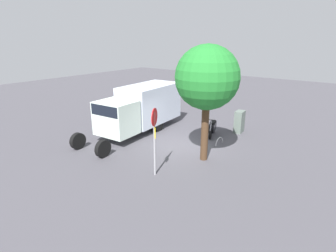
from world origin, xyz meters
name	(u,v)px	position (x,y,z in m)	size (l,w,h in m)	color
ground_plane	(180,146)	(0.00, 0.00, 0.00)	(60.00, 60.00, 0.00)	#47454C
box_truck_near	(140,107)	(-0.60, -3.46, 1.58)	(7.88, 2.67, 2.83)	black
motorcycle	(212,128)	(-2.52, 0.65, 0.52)	(1.75, 0.79, 1.20)	black
stop_sign	(155,132)	(3.40, 1.02, 2.01)	(0.71, 0.33, 3.01)	#9E9EA3
street_tree	(207,78)	(0.74, 1.92, 3.98)	(2.94, 2.94, 5.49)	#47301E
utility_cabinet	(239,122)	(-4.08, 1.71, 0.70)	(0.76, 0.47, 1.39)	slate
bike_rack_hoop	(219,144)	(-1.50, 1.65, 0.00)	(0.85, 0.85, 0.05)	#B7B7BC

